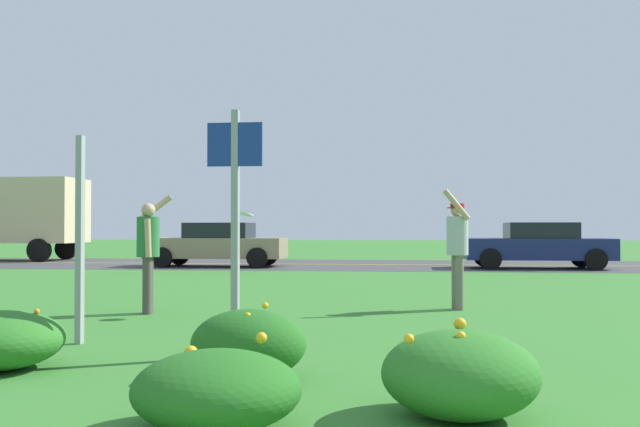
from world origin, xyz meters
TOP-DOWN VIEW (x-y plane):
  - ground_plane at (0.00, 11.89)m, footprint 120.00×120.00m
  - highway_strip at (0.00, 23.77)m, footprint 120.00×7.51m
  - highway_center_stripe at (0.00, 23.77)m, footprint 120.00×0.16m
  - daylily_clump_front_right at (0.95, 3.77)m, footprint 1.08×1.09m
  - daylily_clump_mid_left at (-0.75, 4.85)m, footprint 1.00×0.85m
  - daylily_clump_mid_center at (-0.62, 3.30)m, footprint 1.10×1.07m
  - sign_post_near_path at (-3.02, 6.46)m, footprint 0.07×0.10m
  - sign_post_by_roadside at (-1.11, 5.86)m, footprint 0.56×0.10m
  - person_thrower_green_shirt at (-3.25, 9.27)m, footprint 0.51×0.56m
  - person_catcher_red_cap_gray_shirt at (1.43, 10.33)m, footprint 0.45×0.54m
  - frisbee_white at (-1.79, 9.37)m, footprint 0.28×0.28m
  - car_navy_center_left at (4.81, 22.08)m, footprint 4.50×2.00m
  - car_tan_center_right at (-5.53, 22.08)m, footprint 4.50×2.00m
  - box_truck_black at (-15.14, 25.46)m, footprint 6.70×2.46m

SIDE VIEW (x-z plane):
  - ground_plane at x=0.00m, z-range 0.00..0.00m
  - highway_strip at x=0.00m, z-range 0.00..0.01m
  - highway_center_stripe at x=0.00m, z-range 0.01..0.01m
  - daylily_clump_mid_center at x=-0.62m, z-range -0.03..0.54m
  - daylily_clump_mid_left at x=-0.75m, z-range -0.02..0.62m
  - daylily_clump_front_right at x=0.95m, z-range -0.03..0.63m
  - car_navy_center_left at x=4.81m, z-range 0.01..1.46m
  - car_tan_center_right at x=-5.53m, z-range 0.01..1.46m
  - person_thrower_green_shirt at x=-3.25m, z-range 0.10..1.91m
  - person_catcher_red_cap_gray_shirt at x=1.43m, z-range 0.08..1.98m
  - sign_post_near_path at x=-3.02m, z-range 0.00..2.33m
  - frisbee_white at x=-1.79m, z-range 1.44..1.56m
  - sign_post_by_roadside at x=-1.11m, z-range 0.27..2.75m
  - box_truck_black at x=-15.14m, z-range 0.20..3.40m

